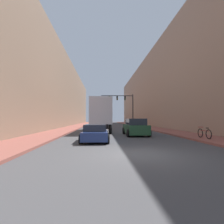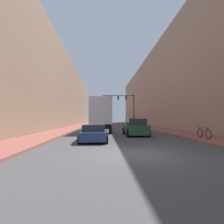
{
  "view_description": "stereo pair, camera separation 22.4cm",
  "coord_description": "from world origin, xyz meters",
  "px_view_note": "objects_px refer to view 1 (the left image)",
  "views": [
    {
      "loc": [
        -1.68,
        -8.23,
        1.66
      ],
      "look_at": [
        -0.52,
        10.61,
        2.39
      ],
      "focal_mm": 28.0,
      "sensor_mm": 36.0,
      "label": 1
    },
    {
      "loc": [
        -1.45,
        -8.24,
        1.66
      ],
      "look_at": [
        -0.52,
        10.61,
        2.39
      ],
      "focal_mm": 28.0,
      "sensor_mm": 36.0,
      "label": 2
    }
  ],
  "objects_px": {
    "sedan_car": "(95,133)",
    "suv_car": "(135,127)",
    "traffic_signal_gantry": "(125,104)",
    "semi_truck": "(101,114)",
    "parked_bicycle": "(204,133)"
  },
  "relations": [
    {
      "from": "suv_car",
      "to": "traffic_signal_gantry",
      "type": "bearing_deg",
      "value": 85.44
    },
    {
      "from": "sedan_car",
      "to": "parked_bicycle",
      "type": "xyz_separation_m",
      "value": [
        8.45,
        -0.14,
        -0.07
      ]
    },
    {
      "from": "sedan_car",
      "to": "traffic_signal_gantry",
      "type": "xyz_separation_m",
      "value": [
        5.47,
        24.08,
        4.35
      ]
    },
    {
      "from": "semi_truck",
      "to": "sedan_car",
      "type": "bearing_deg",
      "value": -92.04
    },
    {
      "from": "suv_car",
      "to": "sedan_car",
      "type": "bearing_deg",
      "value": -133.22
    },
    {
      "from": "traffic_signal_gantry",
      "to": "parked_bicycle",
      "type": "height_order",
      "value": "traffic_signal_gantry"
    },
    {
      "from": "semi_truck",
      "to": "suv_car",
      "type": "distance_m",
      "value": 7.72
    },
    {
      "from": "parked_bicycle",
      "to": "semi_truck",
      "type": "bearing_deg",
      "value": 126.25
    },
    {
      "from": "semi_truck",
      "to": "traffic_signal_gantry",
      "type": "xyz_separation_m",
      "value": [
        5.08,
        13.22,
        2.69
      ]
    },
    {
      "from": "suv_car",
      "to": "traffic_signal_gantry",
      "type": "distance_m",
      "value": 20.44
    },
    {
      "from": "semi_truck",
      "to": "traffic_signal_gantry",
      "type": "relative_size",
      "value": 1.82
    },
    {
      "from": "traffic_signal_gantry",
      "to": "semi_truck",
      "type": "bearing_deg",
      "value": -111.03
    },
    {
      "from": "sedan_car",
      "to": "suv_car",
      "type": "height_order",
      "value": "suv_car"
    },
    {
      "from": "semi_truck",
      "to": "parked_bicycle",
      "type": "height_order",
      "value": "semi_truck"
    },
    {
      "from": "suv_car",
      "to": "parked_bicycle",
      "type": "distance_m",
      "value": 6.26
    }
  ]
}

